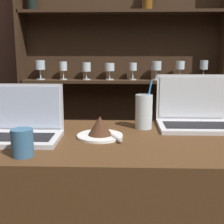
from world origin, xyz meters
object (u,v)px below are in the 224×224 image
at_px(water_glass, 144,112).
at_px(cake_plate, 100,129).
at_px(laptop_far, 194,116).
at_px(laptop_near, 19,127).
at_px(coffee_cup, 22,143).

bearing_deg(water_glass, cake_plate, -140.73).
relative_size(cake_plate, water_glass, 0.86).
bearing_deg(laptop_far, laptop_near, -163.52).
xyz_separation_m(laptop_far, water_glass, (-0.23, -0.04, 0.03)).
bearing_deg(water_glass, laptop_far, 9.48).
relative_size(cake_plate, coffee_cup, 2.00).
height_order(laptop_far, coffee_cup, laptop_far).
height_order(laptop_near, coffee_cup, laptop_near).
relative_size(laptop_near, water_glass, 1.54).
relative_size(laptop_near, laptop_far, 1.02).
height_order(laptop_far, cake_plate, laptop_far).
xyz_separation_m(laptop_far, cake_plate, (-0.42, -0.19, -0.02)).
bearing_deg(cake_plate, water_glass, 39.27).
height_order(laptop_near, cake_plate, laptop_near).
relative_size(laptop_near, coffee_cup, 3.61).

